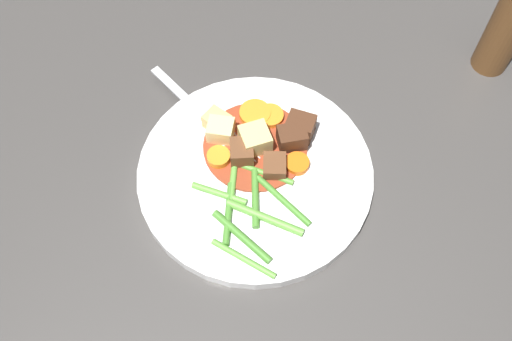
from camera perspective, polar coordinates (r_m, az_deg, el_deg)
ground_plane at (r=0.63m, az=0.00°, el=-0.65°), size 3.00×3.00×0.00m
dinner_plate at (r=0.63m, az=0.00°, el=-0.33°), size 0.25×0.25×0.01m
stew_sauce at (r=0.63m, az=0.21°, el=2.43°), size 0.11×0.11×0.00m
carrot_slice_0 at (r=0.65m, az=1.46°, el=5.31°), size 0.04×0.04×0.01m
carrot_slice_1 at (r=0.62m, az=-3.59°, el=1.27°), size 0.03×0.03×0.01m
carrot_slice_2 at (r=0.62m, az=4.12°, el=0.68°), size 0.04×0.04×0.01m
carrot_slice_3 at (r=0.65m, az=-0.14°, el=5.54°), size 0.04×0.04×0.01m
potato_chunk_0 at (r=0.63m, az=-3.40°, el=3.90°), size 0.03×0.03×0.02m
potato_chunk_1 at (r=0.64m, az=-3.75°, el=4.81°), size 0.03×0.03×0.02m
potato_chunk_2 at (r=0.62m, az=0.33°, el=3.03°), size 0.04×0.04×0.03m
meat_chunk_0 at (r=0.63m, az=3.62°, el=3.16°), size 0.03×0.03×0.03m
meat_chunk_1 at (r=0.62m, az=-1.31°, el=1.77°), size 0.03×0.03×0.02m
meat_chunk_2 at (r=0.61m, az=1.90°, el=0.10°), size 0.03×0.02×0.02m
meat_chunk_3 at (r=0.64m, az=4.43°, el=4.28°), size 0.03×0.04×0.03m
green_bean_0 at (r=0.58m, az=-1.31°, el=-6.48°), size 0.06×0.06×0.01m
green_bean_1 at (r=0.57m, az=-1.14°, el=-8.62°), size 0.04×0.06×0.01m
green_bean_2 at (r=0.62m, az=1.13°, el=-0.32°), size 0.03×0.06×0.01m
green_bean_3 at (r=0.60m, az=-3.53°, el=-2.26°), size 0.03×0.06×0.01m
green_bean_4 at (r=0.59m, az=0.96°, el=-4.62°), size 0.04×0.08×0.01m
green_bean_5 at (r=0.60m, az=2.76°, el=-2.94°), size 0.06×0.06×0.01m
green_bean_6 at (r=0.61m, az=-2.18°, el=-0.91°), size 0.05×0.01×0.01m
green_bean_7 at (r=0.60m, az=-0.21°, el=-2.71°), size 0.07×0.01×0.01m
green_bean_8 at (r=0.59m, az=-2.64°, el=-4.22°), size 0.07×0.01×0.01m
fork at (r=0.66m, az=-4.93°, el=5.18°), size 0.14×0.13×0.00m
pepper_mill at (r=0.73m, az=23.53°, el=12.94°), size 0.04×0.04×0.13m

